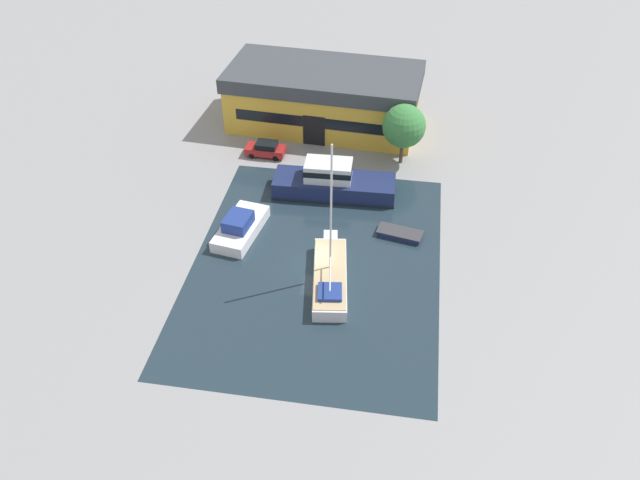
# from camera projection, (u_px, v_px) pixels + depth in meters

# --- Properties ---
(ground_plane) EXTENTS (440.00, 440.00, 0.00)m
(ground_plane) POSITION_uv_depth(u_px,v_px,m) (316.00, 265.00, 52.78)
(ground_plane) COLOR gray
(water_canal) EXTENTS (20.72, 27.99, 0.01)m
(water_canal) POSITION_uv_depth(u_px,v_px,m) (316.00, 265.00, 52.78)
(water_canal) COLOR #1E2D38
(water_canal) RESTS_ON ground
(warehouse_building) EXTENTS (21.74, 11.55, 6.49)m
(warehouse_building) POSITION_uv_depth(u_px,v_px,m) (324.00, 97.00, 69.46)
(warehouse_building) COLOR gold
(warehouse_building) RESTS_ON ground
(quay_tree_near_building) EXTENTS (4.40, 4.40, 6.47)m
(quay_tree_near_building) POSITION_uv_depth(u_px,v_px,m) (404.00, 126.00, 62.45)
(quay_tree_near_building) COLOR brown
(quay_tree_near_building) RESTS_ON ground
(parked_car) EXTENTS (4.22, 1.97, 1.60)m
(parked_car) POSITION_uv_depth(u_px,v_px,m) (266.00, 149.00, 65.65)
(parked_car) COLOR maroon
(parked_car) RESTS_ON ground
(sailboat_moored) EXTENTS (3.82, 10.13, 12.72)m
(sailboat_moored) POSITION_uv_depth(u_px,v_px,m) (330.00, 276.00, 50.72)
(sailboat_moored) COLOR silver
(sailboat_moored) RESTS_ON water_canal
(motor_cruiser) EXTENTS (11.90, 4.12, 3.50)m
(motor_cruiser) POSITION_uv_depth(u_px,v_px,m) (333.00, 182.00, 60.03)
(motor_cruiser) COLOR #19234C
(motor_cruiser) RESTS_ON water_canal
(small_dinghy) EXTENTS (4.24, 2.43, 0.53)m
(small_dinghy) POSITION_uv_depth(u_px,v_px,m) (400.00, 233.00, 55.58)
(small_dinghy) COLOR #19234C
(small_dinghy) RESTS_ON water_canal
(cabin_boat) EXTENTS (4.00, 7.00, 2.19)m
(cabin_boat) POSITION_uv_depth(u_px,v_px,m) (240.00, 227.00, 55.47)
(cabin_boat) COLOR white
(cabin_boat) RESTS_ON water_canal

